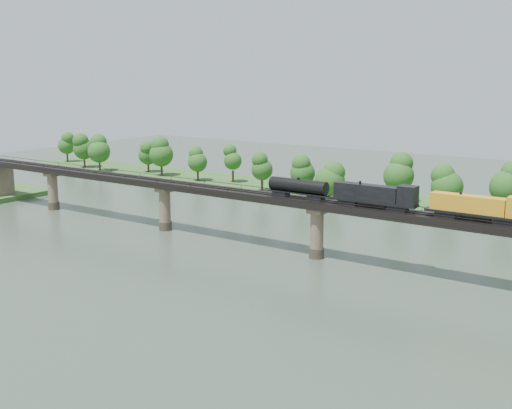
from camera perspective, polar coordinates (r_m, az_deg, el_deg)
The scene contains 6 objects.
ground at distance 103.21m, azimuth -2.92°, elevation -8.62°, with size 400.00×400.00×0.00m, color #324034.
far_bank at distance 175.57m, azimuth 14.26°, elevation -0.18°, with size 300.00×24.00×1.60m, color #2C5321.
bridge at distance 125.62m, azimuth 5.44°, elevation -2.34°, with size 236.00×30.00×11.50m.
bridge_superstructure at distance 124.25m, azimuth 5.49°, elevation 0.49°, with size 220.00×4.90×0.75m.
far_treeline at distance 173.04m, azimuth 11.32°, elevation 2.48°, with size 289.06×17.54×13.60m.
freight_train at distance 114.34m, azimuth 16.06°, elevation 0.10°, with size 67.94×2.65×4.68m.
Camera 1 is at (59.37, -76.49, 35.73)m, focal length 45.00 mm.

